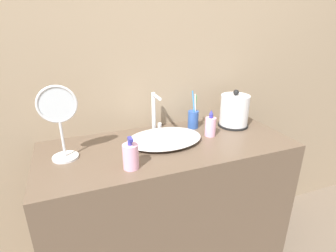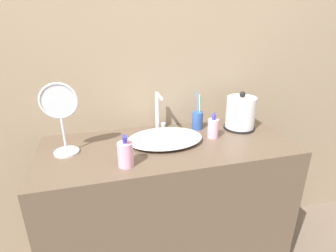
% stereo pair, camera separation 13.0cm
% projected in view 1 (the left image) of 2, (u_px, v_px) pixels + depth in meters
% --- Properties ---
extents(wall_back, '(6.00, 0.04, 2.60)m').
position_uv_depth(wall_back, '(149.00, 52.00, 1.43)').
color(wall_back, gray).
rests_on(wall_back, ground_plane).
extents(vanity_counter, '(1.28, 0.54, 0.87)m').
position_uv_depth(vanity_counter, '(169.00, 212.00, 1.50)').
color(vanity_counter, brown).
rests_on(vanity_counter, ground_plane).
extents(sink_basin, '(0.39, 0.28, 0.04)m').
position_uv_depth(sink_basin, '(165.00, 138.00, 1.35)').
color(sink_basin, white).
rests_on(sink_basin, vanity_counter).
extents(faucet, '(0.06, 0.12, 0.22)m').
position_uv_depth(faucet, '(155.00, 111.00, 1.46)').
color(faucet, silver).
rests_on(faucet, vanity_counter).
extents(electric_kettle, '(0.18, 0.18, 0.22)m').
position_uv_depth(electric_kettle, '(234.00, 112.00, 1.54)').
color(electric_kettle, black).
rests_on(electric_kettle, vanity_counter).
extents(toothbrush_cup, '(0.06, 0.06, 0.23)m').
position_uv_depth(toothbrush_cup, '(193.00, 119.00, 1.53)').
color(toothbrush_cup, '#2D519E').
rests_on(toothbrush_cup, vanity_counter).
extents(lotion_bottle, '(0.07, 0.07, 0.15)m').
position_uv_depth(lotion_bottle, '(131.00, 156.00, 1.10)').
color(lotion_bottle, '#EAA8C6').
rests_on(lotion_bottle, vanity_counter).
extents(shampoo_bottle, '(0.06, 0.06, 0.15)m').
position_uv_depth(shampoo_bottle, '(210.00, 126.00, 1.42)').
color(shampoo_bottle, '#EAA8C6').
rests_on(shampoo_bottle, vanity_counter).
extents(vanity_mirror, '(0.17, 0.12, 0.34)m').
position_uv_depth(vanity_mirror, '(59.00, 119.00, 1.13)').
color(vanity_mirror, silver).
rests_on(vanity_mirror, vanity_counter).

